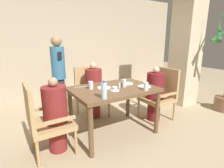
% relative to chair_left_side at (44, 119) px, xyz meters
% --- Properties ---
extents(ground_plane, '(16.00, 16.00, 0.00)m').
position_rel_chair_left_side_xyz_m(ground_plane, '(1.07, 0.00, -0.51)').
color(ground_plane, tan).
extents(wall_back, '(8.00, 0.06, 2.80)m').
position_rel_chair_left_side_xyz_m(wall_back, '(1.07, 2.63, 0.89)').
color(wall_back, tan).
rests_on(wall_back, ground_plane).
extents(pillar_stone, '(0.53, 0.53, 2.70)m').
position_rel_chair_left_side_xyz_m(pillar_stone, '(3.27, 0.35, 0.84)').
color(pillar_stone, beige).
rests_on(pillar_stone, ground_plane).
extents(dining_table, '(1.30, 0.91, 0.77)m').
position_rel_chair_left_side_xyz_m(dining_table, '(1.07, 0.00, 0.16)').
color(dining_table, brown).
rests_on(dining_table, ground_plane).
extents(chair_left_side, '(0.54, 0.54, 0.98)m').
position_rel_chair_left_side_xyz_m(chair_left_side, '(0.00, 0.00, 0.00)').
color(chair_left_side, tan).
rests_on(chair_left_side, ground_plane).
extents(diner_in_left_chair, '(0.32, 0.32, 1.04)m').
position_rel_chair_left_side_xyz_m(diner_in_left_chair, '(0.15, 0.00, 0.03)').
color(diner_in_left_chair, maroon).
rests_on(diner_in_left_chair, ground_plane).
extents(chair_far_side, '(0.54, 0.54, 0.98)m').
position_rel_chair_left_side_xyz_m(chair_far_side, '(1.07, 0.87, 0.00)').
color(chair_far_side, tan).
rests_on(chair_far_side, ground_plane).
extents(diner_in_far_chair, '(0.32, 0.32, 1.09)m').
position_rel_chair_left_side_xyz_m(diner_in_far_chair, '(1.07, 0.72, 0.05)').
color(diner_in_far_chair, maroon).
rests_on(diner_in_far_chair, ground_plane).
extents(chair_right_side, '(0.54, 0.54, 0.98)m').
position_rel_chair_left_side_xyz_m(chair_right_side, '(2.14, 0.00, 0.00)').
color(chair_right_side, tan).
rests_on(chair_right_side, ground_plane).
extents(diner_in_right_chair, '(0.32, 0.32, 1.04)m').
position_rel_chair_left_side_xyz_m(diner_in_right_chair, '(1.99, 0.00, 0.02)').
color(diner_in_right_chair, maroon).
rests_on(diner_in_right_chair, ground_plane).
extents(standing_host, '(0.27, 0.30, 1.58)m').
position_rel_chair_left_side_xyz_m(standing_host, '(0.56, 1.25, 0.34)').
color(standing_host, '#2D2D33').
rests_on(standing_host, ground_plane).
extents(plate_main_left, '(0.21, 0.21, 0.01)m').
position_rel_chair_left_side_xyz_m(plate_main_left, '(1.40, 0.08, 0.27)').
color(plate_main_left, white).
rests_on(plate_main_left, dining_table).
extents(plate_main_right, '(0.21, 0.21, 0.01)m').
position_rel_chair_left_side_xyz_m(plate_main_right, '(1.52, -0.22, 0.27)').
color(plate_main_right, white).
rests_on(plate_main_right, dining_table).
extents(plate_dessert_center, '(0.21, 0.21, 0.01)m').
position_rel_chair_left_side_xyz_m(plate_dessert_center, '(0.93, 0.06, 0.27)').
color(plate_dessert_center, white).
rests_on(plate_dessert_center, dining_table).
extents(teacup_with_saucer, '(0.14, 0.14, 0.06)m').
position_rel_chair_left_side_xyz_m(teacup_with_saucer, '(1.00, -0.15, 0.29)').
color(teacup_with_saucer, white).
rests_on(teacup_with_saucer, dining_table).
extents(water_bottle, '(0.08, 0.08, 0.23)m').
position_rel_chair_left_side_xyz_m(water_bottle, '(0.69, -0.38, 0.37)').
color(water_bottle, silver).
rests_on(water_bottle, dining_table).
extents(glass_tall_near, '(0.07, 0.07, 0.12)m').
position_rel_chair_left_side_xyz_m(glass_tall_near, '(1.24, -0.04, 0.32)').
color(glass_tall_near, silver).
rests_on(glass_tall_near, dining_table).
extents(glass_tall_mid, '(0.07, 0.07, 0.12)m').
position_rel_chair_left_side_xyz_m(glass_tall_mid, '(0.74, 0.12, 0.32)').
color(glass_tall_mid, silver).
rests_on(glass_tall_mid, dining_table).
extents(glass_tall_far, '(0.07, 0.07, 0.12)m').
position_rel_chair_left_side_xyz_m(glass_tall_far, '(1.40, -0.38, 0.32)').
color(glass_tall_far, silver).
rests_on(glass_tall_far, dining_table).
extents(salt_shaker, '(0.03, 0.03, 0.09)m').
position_rel_chair_left_side_xyz_m(salt_shaker, '(1.13, -0.08, 0.31)').
color(salt_shaker, white).
rests_on(salt_shaker, dining_table).
extents(pepper_shaker, '(0.03, 0.03, 0.08)m').
position_rel_chair_left_side_xyz_m(pepper_shaker, '(1.17, -0.08, 0.30)').
color(pepper_shaker, '#4C3D2D').
rests_on(pepper_shaker, dining_table).
extents(fork_beside_plate, '(0.19, 0.07, 0.00)m').
position_rel_chair_left_side_xyz_m(fork_beside_plate, '(0.67, 0.30, 0.27)').
color(fork_beside_plate, silver).
rests_on(fork_beside_plate, dining_table).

